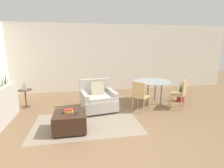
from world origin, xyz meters
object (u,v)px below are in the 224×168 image
Objects in this scene: armchair at (98,99)px; book_stack at (69,111)px; tv_remote_secondary at (63,113)px; dining_chair_near_left at (140,94)px; potted_plant_small at (181,95)px; picture_frame at (24,86)px; ottoman at (70,121)px; potted_plant at (7,99)px; dining_chair_near_right at (180,92)px; tv_remote_primary at (76,114)px; dining_table at (152,83)px; side_table at (25,95)px.

armchair reaches higher than book_stack.
dining_chair_near_left is (2.10, 0.82, 0.08)m from tv_remote_secondary.
picture_frame is at bearing 175.86° from potted_plant_small.
picture_frame is (-1.41, 1.81, 0.20)m from book_stack.
ottoman is 0.25m from tv_remote_secondary.
armchair is 5.05× the size of picture_frame.
dining_chair_near_right is at bearing -11.15° from potted_plant.
potted_plant_small reaches higher than tv_remote_primary.
dining_chair_near_right is 1.26× the size of potted_plant_small.
dining_chair_near_left reaches higher than picture_frame.
picture_frame is at bearing 168.05° from dining_chair_near_right.
potted_plant is 4.61m from dining_table.
potted_plant is (-1.83, 1.85, -0.16)m from tv_remote_secondary.
dining_chair_near_left is (1.18, -0.35, 0.18)m from armchair.
book_stack is 0.13m from tv_remote_secondary.
dining_table is 0.93m from dining_chair_near_left.
dining_chair_near_right is (5.23, -1.03, 0.23)m from potted_plant.
dining_table is at bearing -4.86° from picture_frame.
tv_remote_primary is 2.50m from side_table.
dining_chair_near_left reaches higher than book_stack.
dining_chair_near_right is at bearing -124.73° from potted_plant_small.
dining_table is (4.04, -0.34, 0.01)m from picture_frame.
ottoman is 2.35m from side_table.
ottoman is at bearing -43.76° from potted_plant.
tv_remote_primary is 0.31m from tv_remote_secondary.
potted_plant is at bearing 136.54° from book_stack.
armchair is at bearing 55.99° from book_stack.
potted_plant_small is (5.66, -0.41, -0.07)m from potted_plant.
picture_frame is at bearing 90.00° from side_table.
dining_table is 1.68× the size of potted_plant_small.
dining_chair_near_left is at bearing -160.23° from potted_plant_small.
tv_remote_primary is 1.02× the size of tv_remote_secondary.
tv_remote_primary is at bearing -50.79° from side_table.
potted_plant is 5.67m from potted_plant_small.
book_stack is at bearing -0.54° from tv_remote_secondary.
dining_table is (2.60, 1.51, 0.44)m from ottoman.
potted_plant_small is at bearing 21.90° from ottoman.
dining_chair_near_right is (3.27, 0.82, 0.05)m from book_stack.
ottoman is 0.26m from tv_remote_primary.
potted_plant reaches higher than armchair.
book_stack is (-0.02, 0.04, 0.24)m from ottoman.
dining_chair_near_left is at bearing -16.31° from side_table.
tv_remote_primary is (0.14, -0.08, 0.20)m from ottoman.
tv_remote_primary is 0.14× the size of potted_plant.
potted_plant is at bearing 175.94° from side_table.
tv_remote_primary is 0.76× the size of picture_frame.
picture_frame is at bearing 175.14° from dining_table.
ottoman is at bearing -15.18° from tv_remote_secondary.
side_table is (0.54, -0.04, 0.11)m from potted_plant.
armchair is 5.65× the size of book_stack.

